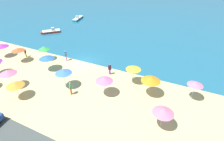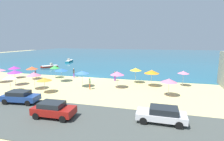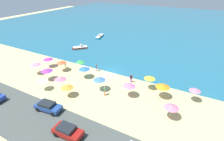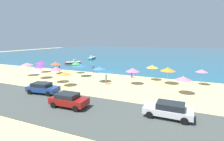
{
  "view_description": "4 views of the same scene",
  "coord_description": "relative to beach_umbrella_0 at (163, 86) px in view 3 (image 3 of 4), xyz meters",
  "views": [
    {
      "loc": [
        15.21,
        -21.06,
        13.9
      ],
      "look_at": [
        6.04,
        -1.95,
        0.96
      ],
      "focal_mm": 28.0,
      "sensor_mm": 36.0,
      "label": 1
    },
    {
      "loc": [
        13.0,
        -31.27,
        7.21
      ],
      "look_at": [
        3.79,
        2.74,
        1.09
      ],
      "focal_mm": 28.0,
      "sensor_mm": 36.0,
      "label": 2
    },
    {
      "loc": [
        16.29,
        -29.15,
        17.85
      ],
      "look_at": [
        1.77,
        -2.56,
        2.08
      ],
      "focal_mm": 28.0,
      "sensor_mm": 36.0,
      "label": 3
    },
    {
      "loc": [
        14.7,
        -31.8,
        7.11
      ],
      "look_at": [
        1.93,
        -2.54,
        1.22
      ],
      "focal_mm": 28.0,
      "sensor_mm": 36.0,
      "label": 4
    }
  ],
  "objects": [
    {
      "name": "ground_plane",
      "position": [
        -11.98,
        3.75,
        -2.35
      ],
      "size": [
        160.0,
        160.0,
        0.0
      ],
      "primitive_type": "plane",
      "color": "#CBBE7D"
    },
    {
      "name": "sea",
      "position": [
        -11.98,
        58.75,
        -2.32
      ],
      "size": [
        150.0,
        110.0,
        0.05
      ],
      "primitive_type": "cube",
      "color": "#21627E",
      "rests_on": "ground_plane"
    },
    {
      "name": "coastal_road",
      "position": [
        -11.98,
        -14.25,
        -2.32
      ],
      "size": [
        80.0,
        8.0,
        0.06
      ],
      "primitive_type": "cube",
      "color": "#444A46",
      "rests_on": "ground_plane"
    },
    {
      "name": "beach_umbrella_0",
      "position": [
        0.0,
        0.0,
        0.0
      ],
      "size": [
        2.32,
        2.32,
        2.69
      ],
      "color": "#B2B2B7",
      "rests_on": "ground_plane"
    },
    {
      "name": "beach_umbrella_1",
      "position": [
        -15.51,
        -0.72,
        -0.26
      ],
      "size": [
        2.23,
        2.23,
        2.34
      ],
      "color": "#B2B2B7",
      "rests_on": "ground_plane"
    },
    {
      "name": "beach_umbrella_2",
      "position": [
        -21.63,
        -0.66,
        -0.19
      ],
      "size": [
        2.08,
        2.08,
        2.46
      ],
      "color": "#B2B2B7",
      "rests_on": "ground_plane"
    },
    {
      "name": "beach_umbrella_3",
      "position": [
        4.82,
        1.46,
        -0.13
      ],
      "size": [
        1.77,
        1.77,
        2.48
      ],
      "color": "#B2B2B7",
      "rests_on": "ground_plane"
    },
    {
      "name": "beach_umbrella_4",
      "position": [
        -18.28,
        1.58,
        -0.21
      ],
      "size": [
        1.85,
        1.85,
        2.48
      ],
      "color": "#B2B2B7",
      "rests_on": "ground_plane"
    },
    {
      "name": "beach_umbrella_5",
      "position": [
        -14.13,
        -7.31,
        -0.45
      ],
      "size": [
        2.03,
        2.03,
        2.17
      ],
      "color": "#B2B2B7",
      "rests_on": "ground_plane"
    },
    {
      "name": "beach_umbrella_6",
      "position": [
        -4.99,
        -2.33,
        -0.07
      ],
      "size": [
        2.11,
        2.11,
        2.61
      ],
      "color": "#B2B2B7",
      "rests_on": "ground_plane"
    },
    {
      "name": "beach_umbrella_7",
      "position": [
        2.39,
        -4.38,
        -0.28
      ],
      "size": [
        2.09,
        2.09,
        2.38
      ],
      "color": "#B2B2B7",
      "rests_on": "ground_plane"
    },
    {
      "name": "beach_umbrella_8",
      "position": [
        -2.71,
        1.53,
        0.02
      ],
      "size": [
        1.99,
        1.99,
        2.66
      ],
      "color": "#B2B2B7",
      "rests_on": "ground_plane"
    },
    {
      "name": "beach_umbrella_9",
      "position": [
        -25.47,
        -4.24,
        -0.08
      ],
      "size": [
        2.27,
        2.27,
        2.56
      ],
      "color": "#B2B2B7",
      "rests_on": "ground_plane"
    },
    {
      "name": "beach_umbrella_10",
      "position": [
        -25.72,
        -0.57,
        -0.29
      ],
      "size": [
        2.18,
        2.18,
        2.37
      ],
      "color": "#B2B2B7",
      "rests_on": "ground_plane"
    },
    {
      "name": "beach_umbrella_11",
      "position": [
        -21.39,
        -4.95,
        -0.13
      ],
      "size": [
        2.24,
        2.24,
        2.52
      ],
      "color": "#B2B2B7",
      "rests_on": "ground_plane"
    },
    {
      "name": "beach_umbrella_12",
      "position": [
        -10.36,
        -3.15,
        -0.02
      ],
      "size": [
        2.12,
        2.12,
        2.59
      ],
      "color": "#B2B2B7",
      "rests_on": "ground_plane"
    },
    {
      "name": "beach_umbrella_13",
      "position": [
        -16.69,
        -6.2,
        -0.05
      ],
      "size": [
        2.1,
        2.1,
        2.62
      ],
      "color": "#B2B2B7",
      "rests_on": "ground_plane"
    },
    {
      "name": "beach_umbrella_14",
      "position": [
        -19.36,
        -7.93,
        -0.3
      ],
      "size": [
        1.79,
        1.79,
        2.36
      ],
      "color": "#B2B2B7",
      "rests_on": "ground_plane"
    },
    {
      "name": "bather_0",
      "position": [
        -8.75,
        -4.1,
        -1.36
      ],
      "size": [
        0.33,
        0.54,
        1.76
      ],
      "color": "#E85422",
      "rests_on": "ground_plane"
    },
    {
      "name": "bather_1",
      "position": [
        -6.47,
        2.11,
        -1.38
      ],
      "size": [
        0.57,
        0.24,
        1.72
      ],
      "color": "purple",
      "rests_on": "ground_plane"
    },
    {
      "name": "bather_2",
      "position": [
        -14.94,
        2.83,
        -1.33
      ],
      "size": [
        0.42,
        0.44,
        1.81
      ],
      "color": "purple",
      "rests_on": "ground_plane"
    },
    {
      "name": "bather_3",
      "position": [
        -22.14,
        0.83,
        -1.45
      ],
      "size": [
        0.35,
        0.53,
        1.6
      ],
      "color": "yellow",
      "rests_on": "ground_plane"
    },
    {
      "name": "parked_car_2",
      "position": [
        -8.33,
        -14.02,
        -1.51
      ],
      "size": [
        3.98,
        2.02,
        1.46
      ],
      "color": "maroon",
      "rests_on": "coastal_road"
    },
    {
      "name": "parked_car_4",
      "position": [
        -14.26,
        -11.65,
        -1.54
      ],
      "size": [
        4.29,
        2.26,
        1.4
      ],
      "color": "navy",
      "rests_on": "coastal_road"
    },
    {
      "name": "skiff_nearshore",
      "position": [
        -26.95,
        12.46,
        -1.97
      ],
      "size": [
        3.9,
        4.08,
        1.16
      ],
      "color": "#B73422",
      "rests_on": "sea"
    },
    {
      "name": "skiff_offshore",
      "position": [
        -27.89,
        24.58,
        -1.96
      ],
      "size": [
        2.48,
        5.82,
        1.24
      ],
      "color": "teal",
      "rests_on": "sea"
    }
  ]
}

